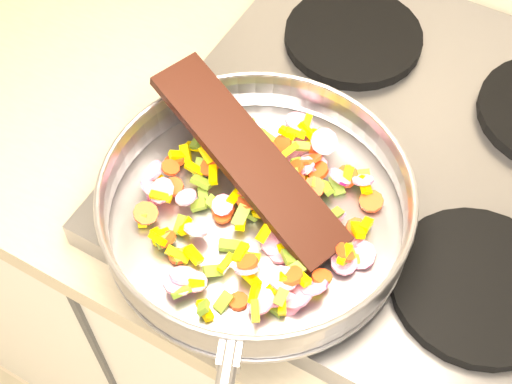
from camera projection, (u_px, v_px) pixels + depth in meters
The scene contains 7 objects.
cooktop at pixel (404, 159), 0.90m from camera, with size 0.60×0.60×0.04m, color #939399.
grate_fl at pixel (252, 180), 0.84m from camera, with size 0.19×0.19×0.02m, color black.
grate_fr at pixel (478, 285), 0.76m from camera, with size 0.19×0.19×0.02m, color black.
grate_bl at pixel (353, 37), 0.98m from camera, with size 0.19×0.19×0.02m, color black.
saute_pan at pixel (256, 204), 0.77m from camera, with size 0.39×0.53×0.06m.
vegetable_heap at pixel (264, 207), 0.79m from camera, with size 0.29×0.29×0.05m.
wooden_spatula at pixel (249, 158), 0.78m from camera, with size 0.28×0.06×0.01m, color black.
Camera 1 is at (-0.59, 1.10, 1.63)m, focal length 50.00 mm.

